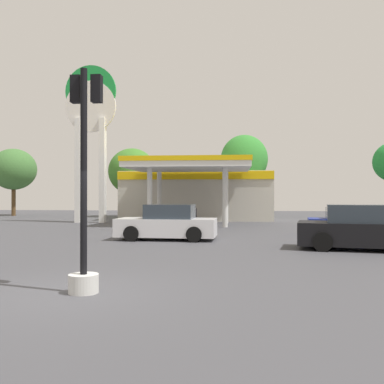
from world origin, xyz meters
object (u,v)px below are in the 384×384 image
car_2 (349,223)px  tree_0 (14,169)px  car_0 (167,224)px  tree_1 (132,171)px  traffic_signal_1 (84,207)px  car_1 (362,229)px  tree_2 (244,159)px  station_pole_sign (91,124)px

car_2 → tree_0: size_ratio=0.64×
tree_0 → car_0: bearing=-48.4°
tree_0 → tree_1: size_ratio=1.03×
tree_1 → tree_0: bearing=175.6°
traffic_signal_1 → tree_0: 35.34m
car_1 → tree_2: size_ratio=0.67×
tree_0 → car_2: bearing=-33.5°
traffic_signal_1 → tree_2: 30.74m
car_1 → tree_2: bearing=99.3°
station_pole_sign → tree_1: size_ratio=1.83×
station_pole_sign → car_2: bearing=-28.3°
car_0 → tree_2: 20.70m
station_pole_sign → car_1: (14.91, -13.95, -6.35)m
station_pole_sign → traffic_signal_1: (7.16, -21.59, -5.34)m
car_2 → tree_2: tree_2 is taller
tree_2 → traffic_signal_1: bearing=-97.6°
tree_0 → tree_2: size_ratio=0.86×
car_1 → tree_1: bearing=122.1°
station_pole_sign → car_2: (15.83, -8.53, -6.47)m
station_pole_sign → car_0: 14.76m
station_pole_sign → tree_0: (-10.50, 8.91, -2.71)m
car_1 → tree_0: 34.36m
tree_1 → tree_2: bearing=3.9°
car_0 → car_1: bearing=-20.2°
station_pole_sign → car_2: size_ratio=2.78×
car_1 → traffic_signal_1: 10.93m
car_1 → tree_0: bearing=138.0°
car_2 → tree_1: size_ratio=0.66×
station_pole_sign → traffic_signal_1: 23.37m
car_2 → tree_1: bearing=131.6°
traffic_signal_1 → tree_2: (4.05, 30.28, 3.40)m
tree_1 → tree_2: 10.14m
car_2 → tree_1: 22.39m
car_0 → car_2: 8.94m
station_pole_sign → tree_2: (11.21, 8.69, -1.94)m
car_0 → traffic_signal_1: (-0.12, -10.45, 1.05)m
car_2 → tree_2: size_ratio=0.55×
tree_0 → tree_1: tree_0 is taller
traffic_signal_1 → tree_1: bearing=101.5°
tree_1 → tree_2: (10.06, 0.68, 1.07)m
car_2 → traffic_signal_1: traffic_signal_1 is taller
car_0 → car_2: (8.55, 2.61, -0.08)m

